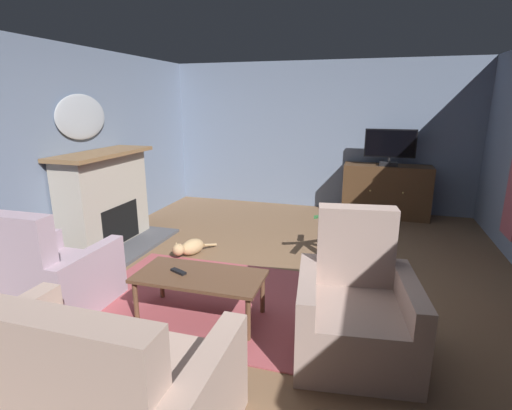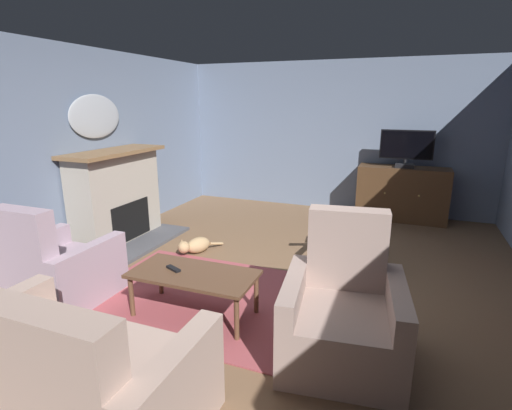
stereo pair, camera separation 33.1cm
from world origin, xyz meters
The scene contains 15 objects.
ground_plane centered at (0.00, 0.00, -0.02)m, with size 5.98×7.59×0.04m, color brown.
wall_back centered at (0.00, 3.54, 1.30)m, with size 5.98×0.10×2.61m, color slate.
wall_left centered at (-2.74, 0.00, 1.30)m, with size 0.10×7.59×2.61m, color slate.
rug_central centered at (-0.30, -0.34, 0.01)m, with size 2.78×1.73×0.01m, color #9E474C.
fireplace centered at (-2.42, 0.66, 0.62)m, with size 0.91×1.55×1.29m.
wall_mirror_oval centered at (-2.66, 0.66, 1.72)m, with size 0.06×0.91×0.58m, color #B2B7BF.
tv_cabinet centered at (1.23, 3.19, 0.42)m, with size 1.42×0.51×0.89m.
television centered at (1.23, 3.14, 1.21)m, with size 0.81×0.20×0.60m.
coffee_table centered at (-0.44, -0.68, 0.38)m, with size 1.15×0.57×0.43m.
tv_remote centered at (-0.64, -0.70, 0.44)m, with size 0.17×0.05×0.02m, color black.
sofa_floral centered at (-0.50, -2.05, 0.33)m, with size 1.56×0.88×0.97m.
armchair_beside_cabinet centered at (-1.82, -0.94, 0.32)m, with size 0.89×0.90×1.03m.
armchair_near_window centered at (0.92, -0.78, 0.34)m, with size 0.99×1.00×1.11m.
potted_plant_on_hearth_side centered at (0.69, 0.93, 0.23)m, with size 0.73×0.89×0.72m.
cat centered at (-1.19, 0.64, 0.11)m, with size 0.38×0.62×0.22m.
Camera 2 is at (1.26, -3.47, 1.93)m, focal length 27.15 mm.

